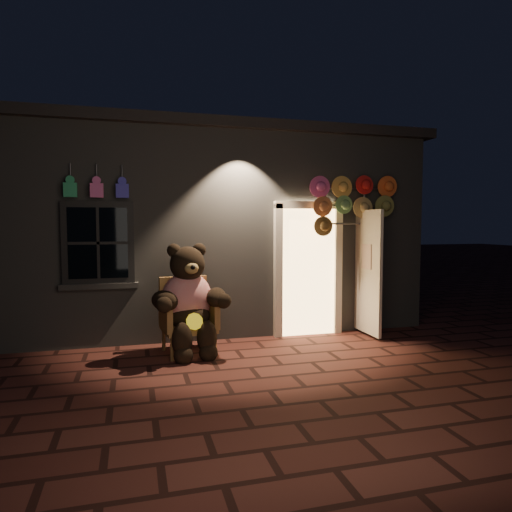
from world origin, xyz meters
name	(u,v)px	position (x,y,z in m)	size (l,w,h in m)	color
ground	(251,368)	(0.00, 0.00, 0.00)	(60.00, 60.00, 0.00)	#53261F
shop_building	(203,228)	(0.00, 3.99, 1.74)	(7.30, 5.95, 3.51)	slate
wicker_armchair	(187,315)	(-0.69, 0.94, 0.53)	(0.81, 0.75, 1.06)	brown
teddy_bear	(189,301)	(-0.68, 0.81, 0.76)	(1.14, 0.95, 1.58)	red
hat_rack	(351,201)	(2.03, 1.28, 2.19)	(1.48, 0.22, 2.62)	#59595E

